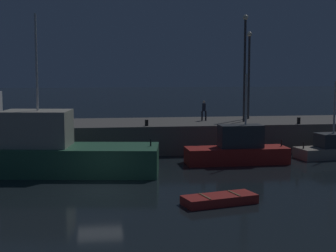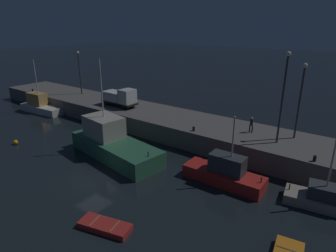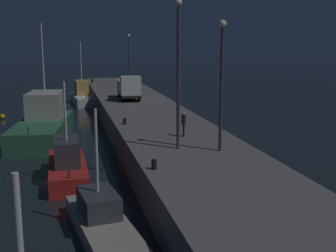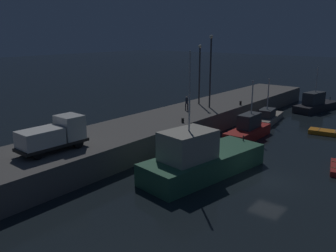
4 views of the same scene
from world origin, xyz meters
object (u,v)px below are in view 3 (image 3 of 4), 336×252
mooring_buoy_near (2,117)px  lamp_post_east (178,64)px  bollard_central (92,81)px  bollard_east (154,164)px  fishing_boat_blue (102,221)px  fishing_trawler_red (43,124)px  fishing_trawler_green (67,166)px  utility_truck (129,87)px  lamp_post_west (129,56)px  fishing_boat_white (82,96)px  dockworker (184,122)px  lamp_post_central (222,76)px  bollard_west (125,121)px

mooring_buoy_near → lamp_post_east: size_ratio=0.06×
bollard_central → bollard_east: bollard_central is taller
fishing_boat_blue → fishing_trawler_red: bearing=-171.0°
fishing_trawler_green → bollard_central: (-38.78, 4.24, 1.61)m
fishing_trawler_red → bollard_central: fishing_trawler_red is taller
lamp_post_east → utility_truck: 22.70m
lamp_post_west → utility_truck: 11.53m
lamp_post_east → mooring_buoy_near: bearing=-152.8°
fishing_trawler_green → lamp_post_west: lamp_post_west is taller
fishing_boat_white → bollard_central: 5.50m
fishing_trawler_green → dockworker: bearing=96.0°
fishing_boat_blue → lamp_post_central: lamp_post_central is taller
fishing_boat_blue → bollard_central: fishing_boat_blue is taller
lamp_post_west → utility_truck: lamp_post_west is taller
mooring_buoy_near → lamp_post_central: lamp_post_central is taller
dockworker → fishing_trawler_red: bearing=-139.6°
lamp_post_west → lamp_post_east: lamp_post_east is taller
lamp_post_west → utility_truck: bearing=-8.8°
fishing_trawler_red → dockworker: size_ratio=7.03×
lamp_post_west → dockworker: 30.39m
lamp_post_central → utility_truck: 23.75m
lamp_post_central → lamp_post_east: bearing=-114.8°
fishing_trawler_red → fishing_boat_blue: bearing=9.0°
lamp_post_west → utility_truck: (11.04, -1.71, -2.87)m
lamp_post_west → lamp_post_central: 34.48m
mooring_buoy_near → dockworker: 27.38m
mooring_buoy_near → fishing_trawler_red: bearing=23.0°
lamp_post_east → utility_truck: bearing=179.2°
fishing_trawler_red → dockworker: bearing=40.4°
lamp_post_west → lamp_post_east: bearing=-3.4°
fishing_boat_blue → bollard_west: (-14.63, 3.13, 1.87)m
dockworker → lamp_post_west: bearing=178.5°
fishing_boat_blue → dockworker: (-9.36, 6.47, 2.61)m
fishing_trawler_red → lamp_post_central: fishing_trawler_red is taller
bollard_west → utility_truck: bearing=170.2°
fishing_boat_blue → bollard_east: size_ratio=14.95×
lamp_post_east → dockworker: lamp_post_east is taller
fishing_boat_blue → dockworker: size_ratio=4.53×
fishing_trawler_red → mooring_buoy_near: (-11.45, -4.87, -1.14)m
fishing_trawler_red → bollard_central: size_ratio=20.74×
lamp_post_east → bollard_west: (-8.46, -2.10, -4.90)m
fishing_boat_white → bollard_east: bearing=2.6°
bollard_west → bollard_east: bollard_east is taller
lamp_post_east → bollard_west: size_ratio=18.76×
bollard_east → lamp_post_west: bearing=173.4°
utility_truck → fishing_boat_blue: bearing=-11.0°
fishing_boat_white → fishing_trawler_green: fishing_boat_white is taller
bollard_east → fishing_trawler_green: bearing=-145.3°
fishing_trawler_green → lamp_post_central: bearing=69.1°
fishing_boat_blue → bollard_west: fishing_boat_blue is taller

